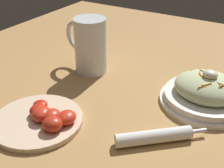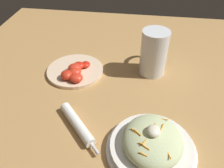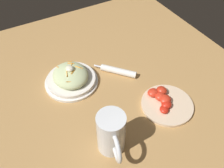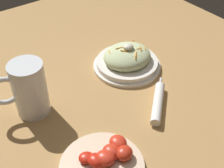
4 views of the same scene
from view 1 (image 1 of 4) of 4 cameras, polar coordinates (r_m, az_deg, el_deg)
ground_plane at (r=0.80m, az=5.48°, el=-1.94°), size 1.43×1.43×0.00m
salad_plate at (r=0.78m, az=17.71°, el=-1.50°), size 0.23×0.23×0.09m
beer_mug at (r=0.89m, az=-4.27°, el=6.87°), size 0.16×0.10×0.17m
napkin_roll at (r=0.64m, az=8.20°, el=-9.95°), size 0.16×0.15×0.03m
tomato_plate at (r=0.70m, az=-13.28°, el=-6.50°), size 0.21×0.21×0.04m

